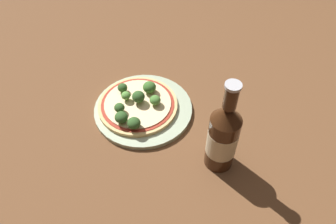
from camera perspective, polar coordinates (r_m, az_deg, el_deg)
ground_plane at (r=0.84m, az=-3.85°, el=1.11°), size 3.00×3.00×0.00m
plate at (r=0.82m, az=-4.32°, el=0.51°), size 0.24×0.24×0.01m
pizza at (r=0.81m, az=-5.20°, el=1.20°), size 0.20×0.20×0.01m
broccoli_floret_0 at (r=0.79m, az=-2.26°, el=2.09°), size 0.03×0.03×0.03m
broccoli_floret_1 at (r=0.76m, az=-8.13°, el=-0.93°), size 0.03×0.03×0.03m
broccoli_floret_2 at (r=0.75m, az=-5.96°, el=-1.93°), size 0.03×0.03×0.03m
broccoli_floret_3 at (r=0.80m, az=-5.25°, el=2.73°), size 0.03×0.03×0.03m
broccoli_floret_4 at (r=0.81m, az=-7.36°, el=2.84°), size 0.02×0.02×0.02m
broccoli_floret_5 at (r=0.82m, az=-3.26°, el=4.32°), size 0.03×0.03×0.03m
broccoli_floret_6 at (r=0.83m, az=-7.93°, el=4.20°), size 0.02×0.02×0.03m
broccoli_floret_7 at (r=0.79m, az=-8.55°, el=0.84°), size 0.02×0.02×0.03m
beer_bottle at (r=0.67m, az=9.55°, el=-4.20°), size 0.06×0.06×0.23m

